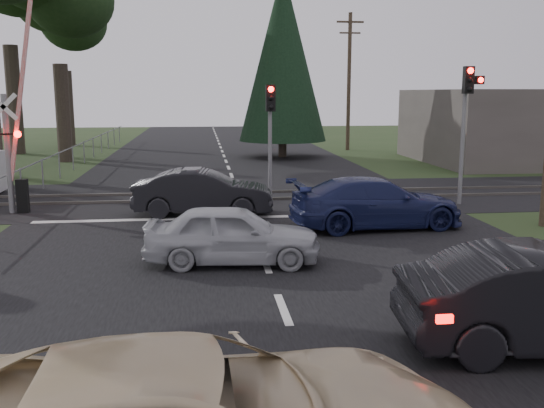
{
  "coord_description": "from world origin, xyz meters",
  "views": [
    {
      "loc": [
        -1.41,
        -10.24,
        3.83
      ],
      "look_at": [
        0.2,
        3.42,
        1.3
      ],
      "focal_mm": 40.0,
      "sensor_mm": 36.0,
      "label": 1
    }
  ],
  "objects": [
    {
      "name": "blue_sedan",
      "position": [
        3.56,
        6.37,
        0.72
      ],
      "size": [
        5.12,
        2.42,
        1.44
      ],
      "primitive_type": "imported",
      "rotation": [
        0.0,
        0.0,
        1.65
      ],
      "color": "#181E49",
      "rests_on": "ground"
    },
    {
      "name": "rail_near",
      "position": [
        0.0,
        11.2,
        0.05
      ],
      "size": [
        120.0,
        0.12,
        0.1
      ],
      "primitive_type": "cube",
      "color": "#59544C",
      "rests_on": "ground"
    },
    {
      "name": "conifer_tree",
      "position": [
        3.5,
        26.0,
        5.99
      ],
      "size": [
        5.2,
        5.2,
        11.0
      ],
      "color": "#473D33",
      "rests_on": "ground"
    },
    {
      "name": "utility_pole_far",
      "position": [
        8.5,
        55.0,
        4.73
      ],
      "size": [
        1.8,
        0.26,
        9.0
      ],
      "color": "#4C3D2D",
      "rests_on": "ground"
    },
    {
      "name": "traffic_signal_right",
      "position": [
        7.55,
        9.47,
        3.31
      ],
      "size": [
        0.68,
        0.48,
        4.7
      ],
      "color": "slate",
      "rests_on": "ground"
    },
    {
      "name": "dark_car_far",
      "position": [
        -1.35,
        8.8,
        0.72
      ],
      "size": [
        4.49,
        1.91,
        1.44
      ],
      "primitive_type": "imported",
      "rotation": [
        0.0,
        0.0,
        1.48
      ],
      "color": "black",
      "rests_on": "ground"
    },
    {
      "name": "ground",
      "position": [
        0.0,
        0.0,
        0.0
      ],
      "size": [
        120.0,
        120.0,
        0.0
      ],
      "primitive_type": "plane",
      "color": "#273B1A",
      "rests_on": "ground"
    },
    {
      "name": "crossing_signal",
      "position": [
        -7.27,
        9.79,
        2.06
      ],
      "size": [
        1.62,
        0.38,
        6.96
      ],
      "color": "slate",
      "rests_on": "ground"
    },
    {
      "name": "rail_far",
      "position": [
        0.0,
        12.8,
        0.05
      ],
      "size": [
        120.0,
        0.12,
        0.1
      ],
      "primitive_type": "cube",
      "color": "#59544C",
      "rests_on": "ground"
    },
    {
      "name": "utility_pole_mid",
      "position": [
        8.5,
        30.0,
        4.73
      ],
      "size": [
        1.8,
        0.26,
        9.0
      ],
      "color": "#4C3D2D",
      "rests_on": "ground"
    },
    {
      "name": "silver_car",
      "position": [
        -0.74,
        3.11,
        0.67
      ],
      "size": [
        4.1,
        1.99,
        1.35
      ],
      "primitive_type": "imported",
      "rotation": [
        0.0,
        0.0,
        1.47
      ],
      "color": "#A6A9AE",
      "rests_on": "ground"
    },
    {
      "name": "road",
      "position": [
        0.0,
        10.0,
        0.01
      ],
      "size": [
        14.0,
        100.0,
        0.01
      ],
      "primitive_type": "cube",
      "color": "black",
      "rests_on": "ground"
    },
    {
      "name": "euc_tree_e",
      "position": [
        -11.0,
        36.0,
        9.51
      ],
      "size": [
        6.0,
        6.0,
        13.2
      ],
      "color": "#473D33",
      "rests_on": "ground"
    },
    {
      "name": "stop_line",
      "position": [
        0.0,
        8.2,
        0.01
      ],
      "size": [
        13.0,
        0.35,
        0.0
      ],
      "primitive_type": "cube",
      "color": "silver",
      "rests_on": "ground"
    },
    {
      "name": "traffic_signal_center",
      "position": [
        1.0,
        10.68,
        2.81
      ],
      "size": [
        0.32,
        0.48,
        4.1
      ],
      "color": "slate",
      "rests_on": "ground"
    },
    {
      "name": "rail_corridor",
      "position": [
        0.0,
        12.0,
        0.01
      ],
      "size": [
        120.0,
        8.0,
        0.01
      ],
      "primitive_type": "cube",
      "color": "black",
      "rests_on": "ground"
    },
    {
      "name": "fence_left",
      "position": [
        -7.8,
        22.5,
        0.0
      ],
      "size": [
        0.1,
        36.0,
        1.2
      ],
      "primitive_type": null,
      "color": "slate",
      "rests_on": "ground"
    }
  ]
}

